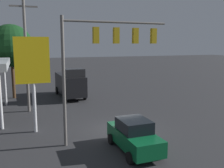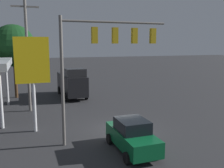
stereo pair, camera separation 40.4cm
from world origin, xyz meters
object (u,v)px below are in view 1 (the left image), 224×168
Objects in this scene: delivery_truck at (70,83)px; sedan_far at (134,135)px; utility_pole at (26,54)px; traffic_signal_assembly at (105,48)px; street_tree at (11,46)px; price_sign at (32,65)px.

sedan_far is at bearing -0.18° from delivery_truck.
utility_pole reaches higher than sedan_far.
street_tree is (5.82, -15.99, 0.06)m from traffic_signal_assembly.
utility_pole is (4.45, -9.21, -0.63)m from traffic_signal_assembly.
utility_pole is 13.41m from sedan_far.
traffic_signal_assembly is 5.45m from price_sign.
traffic_signal_assembly is at bearing 142.86° from price_sign.
delivery_truck is at bearing -113.36° from price_sign.
price_sign reaches higher than delivery_truck.
utility_pole is 1.20× the size of street_tree.
price_sign is 0.80× the size of street_tree.
traffic_signal_assembly is at bearing -3.93° from delivery_truck.
utility_pole reaches higher than street_tree.
price_sign is 0.99× the size of delivery_truck.
delivery_truck is at bearing -134.95° from utility_pole.
traffic_signal_assembly is 1.15× the size of delivery_truck.
utility_pole is at bearing -46.98° from delivery_truck.
utility_pole is 6.02m from price_sign.
sedan_far is (-1.00, 2.22, -5.05)m from traffic_signal_assembly.
sedan_far is (-0.53, 16.36, -0.74)m from delivery_truck.
delivery_truck is (-4.92, -4.93, -3.68)m from utility_pole.
sedan_far is 0.52× the size of street_tree.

